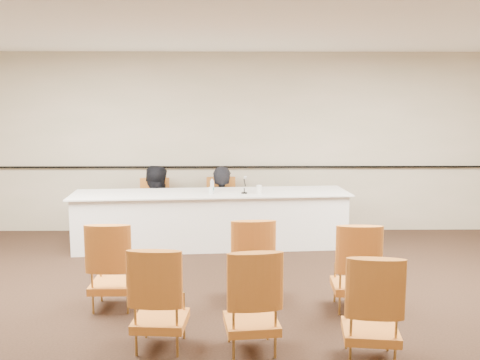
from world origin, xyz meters
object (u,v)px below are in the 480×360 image
Objects in this scene: panelist_main at (222,218)px; aud_chair_front_right at (355,265)px; coffee_cup at (259,189)px; aud_chair_front_mid at (251,259)px; panelist_main_chair at (222,208)px; drinking_glass at (211,190)px; panelist_second at (155,219)px; panelist_second_chair at (154,209)px; microphone at (244,185)px; aud_chair_back_right at (371,306)px; aud_chair_back_left at (160,296)px; panel_table at (211,219)px; water_bottle at (212,186)px; aud_chair_back_mid at (251,299)px; aud_chair_front_left at (113,264)px.

panelist_main reaches higher than aud_chair_front_right.
aud_chair_front_mid is at bearing -94.86° from coffee_cup.
panelist_main_chair is 0.85m from drinking_glass.
panelist_second reaches higher than coffee_cup.
panelist_second_chair is 1.64m from microphone.
aud_chair_back_right is at bearing -66.99° from drinking_glass.
panelist_main_chair and aud_chair_back_left have the same top height.
panelist_second is at bearing 145.65° from drinking_glass.
coffee_cup is at bearing 81.16° from aud_chair_front_mid.
panel_table is 41.50× the size of drinking_glass.
water_bottle is at bearing 7.46° from panel_table.
aud_chair_back_right is (1.49, -3.66, -0.46)m from water_bottle.
aud_chair_front_right is at bearing 28.59° from aud_chair_back_left.
panel_table is 1.08m from panelist_second_chair.
panelist_second is at bearing 158.91° from coffee_cup.
microphone is 3.39m from aud_chair_back_mid.
aud_chair_back_left is (-0.85, -1.12, 0.00)m from aud_chair_front_mid.
panelist_second is at bearing 163.88° from microphone.
coffee_cup is 0.13× the size of aud_chair_front_right.
panelist_second reaches higher than aud_chair_front_mid.
coffee_cup is (0.57, -0.73, 0.42)m from panelist_main_chair.
panelist_main is 0.17m from panelist_main_chair.
panelist_second_chair is 1.21m from drinking_glass.
aud_chair_front_left is (-1.66, -2.34, -0.42)m from coffee_cup.
panelist_second is 1.25m from water_bottle.
coffee_cup reaches higher than aud_chair_back_left.
aud_chair_back_left is at bearing -95.49° from drinking_glass.
panelist_main_chair is 0.94m from microphone.
drinking_glass is at bearing 99.88° from aud_chair_front_mid.
coffee_cup is 0.13× the size of aud_chair_back_right.
aud_chair_front_left is 1.00× the size of aud_chair_front_mid.
microphone is (1.44, -0.63, 0.65)m from panelist_second.
panel_table is 4.37× the size of aud_chair_back_left.
microphone is at bearing 113.05° from aud_chair_back_right.
water_bottle reaches higher than panelist_main_chair.
microphone reaches higher than aud_chair_back_right.
aud_chair_back_left is 0.81m from aud_chair_back_mid.
panel_table is at bearing 144.37° from panelist_second.
aud_chair_back_mid is at bearing -86.53° from panel_table.
aud_chair_front_right reaches higher than drinking_glass.
panelist_second_chair is 9.50× the size of drinking_glass.
panelist_second_chair is at bearing 145.65° from drinking_glass.
aud_chair_back_left is (0.62, -3.92, 0.16)m from panelist_second.
panel_table is 0.48m from drinking_glass.
aud_chair_back_right is (2.44, -4.18, 0.00)m from panelist_second_chair.
panelist_main is 4.04m from aud_chair_back_left.
aud_chair_front_right is (1.62, -2.40, -0.41)m from drinking_glass.
panelist_main_chair reaches higher than panel_table.
aud_chair_front_left is at bearing 85.57° from panelist_main.
panelist_main_chair is 1.10m from panelist_second.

